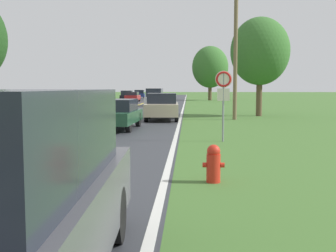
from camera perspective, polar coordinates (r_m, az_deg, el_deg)
The scene contains 12 objects.
fire_hydrant at distance 8.66m, azimuth 6.18°, elevation -5.03°, with size 0.45×0.29×0.78m.
traffic_sign at distance 15.19m, azimuth 7.52°, elevation 5.08°, with size 0.60×0.10×2.54m.
utility_pole_midground at distance 26.12m, azimuth 9.15°, elevation 11.49°, with size 1.80×0.24×9.34m.
tree_left_verge at distance 66.30m, azimuth 5.73°, elevation 7.95°, with size 5.62×5.62×8.40m.
tree_behind_sign at distance 29.73m, azimuth 12.35°, elevation 9.84°, with size 4.00×4.00×6.72m.
car_dark_grey_suv_nearest at distance 4.04m, azimuth -21.62°, elevation -8.55°, with size 2.01×4.83×1.91m.
car_dark_green_sedan_approaching at distance 19.79m, azimuth -7.08°, elevation 1.72°, with size 2.05×4.57×1.40m.
car_champagne_sedan_mid_near at distance 25.23m, azimuth -0.83°, elevation 2.70°, with size 2.09×4.74×1.61m.
car_silver_van_mid_far at distance 44.61m, azimuth -1.82°, elevation 3.94°, with size 1.84×4.26×1.87m.
car_red_sedan_receding at distance 58.58m, azimuth -4.81°, elevation 3.98°, with size 1.75×4.85×1.37m.
car_black_sedan_distant at distance 63.95m, azimuth -5.58°, elevation 4.14°, with size 2.02×4.11×1.53m.
car_dark_blue_hatchback_horizon at distance 79.02m, azimuth -3.88°, elevation 4.37°, with size 2.04×3.52×1.55m.
Camera 1 is at (5.60, 2.04, 1.93)m, focal length 45.00 mm.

